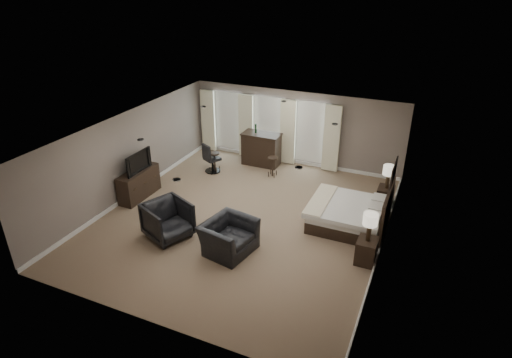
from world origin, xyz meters
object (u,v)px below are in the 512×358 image
at_px(dresser, 139,184).
at_px(bar_stool_right, 273,167).
at_px(bar_counter, 261,149).
at_px(nightstand_far, 385,197).
at_px(nightstand_near, 366,251).
at_px(lamp_far, 388,177).
at_px(lamp_near, 369,227).
at_px(armchair_near, 228,232).
at_px(desk_chair, 212,158).
at_px(bed, 344,204).
at_px(bar_stool_left, 215,162).
at_px(tv, 137,169).
at_px(armchair_far, 168,219).

relative_size(dresser, bar_stool_right, 2.18).
bearing_deg(bar_counter, nightstand_far, -16.48).
height_order(nightstand_near, lamp_far, lamp_far).
bearing_deg(lamp_near, armchair_near, -164.15).
bearing_deg(desk_chair, nightstand_far, -152.14).
distance_m(bed, armchair_near, 3.28).
height_order(armchair_near, bar_stool_left, armchair_near).
xyz_separation_m(lamp_near, bar_stool_left, (-5.69, 3.01, -0.61)).
xyz_separation_m(lamp_far, tv, (-6.92, -2.40, -0.01)).
xyz_separation_m(nightstand_near, bar_stool_right, (-3.76, 3.47, 0.04)).
height_order(dresser, bar_stool_left, dresser).
xyz_separation_m(nightstand_near, armchair_near, (-3.17, -0.90, 0.24)).
bearing_deg(armchair_far, armchair_near, -64.32).
height_order(lamp_far, bar_stool_left, lamp_far).
distance_m(nightstand_near, bar_counter, 6.17).
relative_size(lamp_far, bar_counter, 0.53).
height_order(lamp_near, armchair_near, lamp_near).
xyz_separation_m(dresser, bar_stool_left, (1.23, 2.51, -0.08)).
distance_m(nightstand_far, armchair_far, 6.23).
height_order(nightstand_far, lamp_near, lamp_near).
distance_m(lamp_far, desk_chair, 5.78).
height_order(nightstand_far, bar_stool_left, bar_stool_left).
relative_size(lamp_near, bar_stool_left, 1.01).
relative_size(nightstand_near, bar_counter, 0.45).
distance_m(bed, nightstand_near, 1.73).
height_order(nightstand_far, tv, tv).
height_order(nightstand_near, armchair_near, armchair_near).
height_order(bar_stool_left, desk_chair, desk_chair).
bearing_deg(tv, armchair_near, -110.47).
relative_size(lamp_near, bar_stool_right, 1.04).
bearing_deg(bar_stool_left, bar_counter, 45.44).
height_order(armchair_near, bar_counter, bar_counter).
xyz_separation_m(tv, armchair_far, (2.04, -1.47, -0.40)).
xyz_separation_m(lamp_near, bar_counter, (-4.49, 4.23, -0.38)).
bearing_deg(bar_stool_left, nightstand_far, -1.07).
xyz_separation_m(bar_stool_right, desk_chair, (-2.01, -0.49, 0.17)).
bearing_deg(tv, nightstand_far, -70.86).
distance_m(bed, desk_chair, 5.11).
xyz_separation_m(nightstand_far, lamp_far, (0.00, 0.00, 0.65)).
height_order(bed, dresser, bed).
xyz_separation_m(armchair_far, bar_counter, (0.39, 5.20, 0.05)).
relative_size(nightstand_far, bar_counter, 0.45).
relative_size(nightstand_near, desk_chair, 0.59).
bearing_deg(nightstand_far, tv, -160.86).
xyz_separation_m(lamp_far, desk_chair, (-5.76, 0.07, -0.44)).
height_order(tv, bar_counter, bar_counter).
height_order(lamp_near, desk_chair, lamp_near).
bearing_deg(nightstand_far, lamp_far, 0.00).
relative_size(bed, lamp_far, 2.83).
bearing_deg(desk_chair, lamp_near, -178.70).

